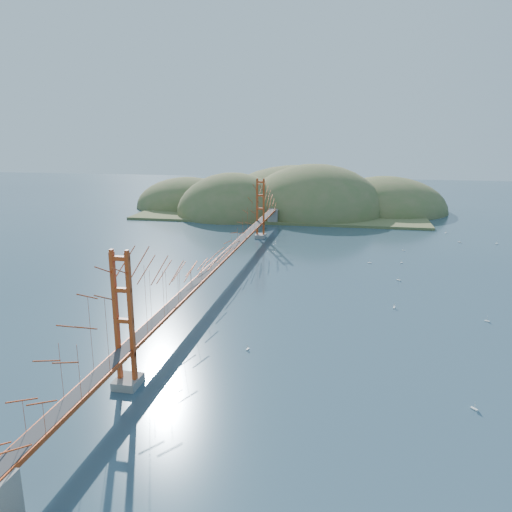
% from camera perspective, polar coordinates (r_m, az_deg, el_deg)
% --- Properties ---
extents(ground, '(320.00, 320.00, 0.00)m').
position_cam_1_polar(ground, '(70.46, -4.00, -2.94)').
color(ground, '#2D485A').
rests_on(ground, ground).
extents(bridge, '(2.20, 94.40, 12.00)m').
position_cam_1_polar(bridge, '(68.90, -4.06, 2.68)').
color(bridge, gray).
rests_on(bridge, ground).
extents(far_headlands, '(84.00, 58.00, 25.00)m').
position_cam_1_polar(far_headlands, '(135.97, 4.43, 5.41)').
color(far_headlands, olive).
rests_on(far_headlands, ground).
extents(sailboat_7, '(0.58, 0.46, 0.68)m').
position_cam_1_polar(sailboat_7, '(81.92, 12.85, -0.70)').
color(sailboat_7, white).
rests_on(sailboat_7, ground).
extents(sailboat_0, '(0.53, 0.59, 0.67)m').
position_cam_1_polar(sailboat_0, '(62.28, 15.50, -5.63)').
color(sailboat_0, white).
rests_on(sailboat_0, ground).
extents(sailboat_17, '(0.67, 0.67, 0.74)m').
position_cam_1_polar(sailboat_17, '(102.05, 22.25, 1.51)').
color(sailboat_17, white).
rests_on(sailboat_17, ground).
extents(sailboat_15, '(0.48, 0.56, 0.65)m').
position_cam_1_polar(sailboat_15, '(110.59, 20.88, 2.55)').
color(sailboat_15, white).
rests_on(sailboat_15, ground).
extents(sailboat_8, '(0.65, 0.65, 0.70)m').
position_cam_1_polar(sailboat_8, '(103.39, 25.80, 1.30)').
color(sailboat_8, white).
rests_on(sailboat_8, ground).
extents(sailboat_6, '(0.65, 0.65, 0.68)m').
position_cam_1_polar(sailboat_6, '(43.13, 23.69, -15.61)').
color(sailboat_6, white).
rests_on(sailboat_6, ground).
extents(sailboat_1, '(0.66, 0.66, 0.70)m').
position_cam_1_polar(sailboat_1, '(73.58, 15.99, -2.60)').
color(sailboat_1, white).
rests_on(sailboat_1, ground).
extents(sailboat_10, '(0.45, 0.51, 0.58)m').
position_cam_1_polar(sailboat_10, '(49.26, -0.96, -10.51)').
color(sailboat_10, white).
rests_on(sailboat_10, ground).
extents(sailboat_4, '(0.56, 0.56, 0.59)m').
position_cam_1_polar(sailboat_4, '(83.18, 16.28, -0.71)').
color(sailboat_4, white).
rests_on(sailboat_4, ground).
extents(sailboat_2, '(0.61, 0.61, 0.64)m').
position_cam_1_polar(sailboat_2, '(61.62, 24.90, -6.70)').
color(sailboat_2, white).
rests_on(sailboat_2, ground).
extents(sailboat_16, '(0.52, 0.52, 0.58)m').
position_cam_1_polar(sailboat_16, '(91.91, 16.48, 0.67)').
color(sailboat_16, white).
rests_on(sailboat_16, ground).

